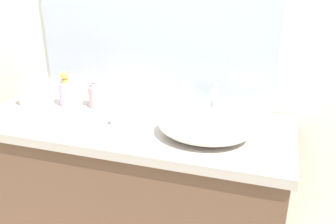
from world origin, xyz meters
name	(u,v)px	position (x,y,z in m)	size (l,w,h in m)	color
bathroom_wall_rear	(144,15)	(0.00, 0.73, 1.30)	(6.00, 0.06, 2.60)	silver
vanity_counter	(137,196)	(0.06, 0.40, 0.43)	(1.48, 0.58, 0.86)	brown
sink_basin	(205,125)	(0.41, 0.35, 0.91)	(0.41, 0.33, 0.10)	silver
faucet	(214,99)	(0.41, 0.54, 0.96)	(0.03, 0.11, 0.18)	silver
soap_dispenser	(66,92)	(-0.34, 0.48, 0.94)	(0.07, 0.07, 0.19)	#BEAAD1
lotion_bottle	(95,94)	(-0.19, 0.51, 0.93)	(0.07, 0.07, 0.17)	pink
tissue_box	(36,91)	(-0.51, 0.46, 0.93)	(0.12, 0.12, 0.16)	silver
candle_jar	(116,120)	(-0.01, 0.35, 0.88)	(0.05, 0.05, 0.04)	silver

